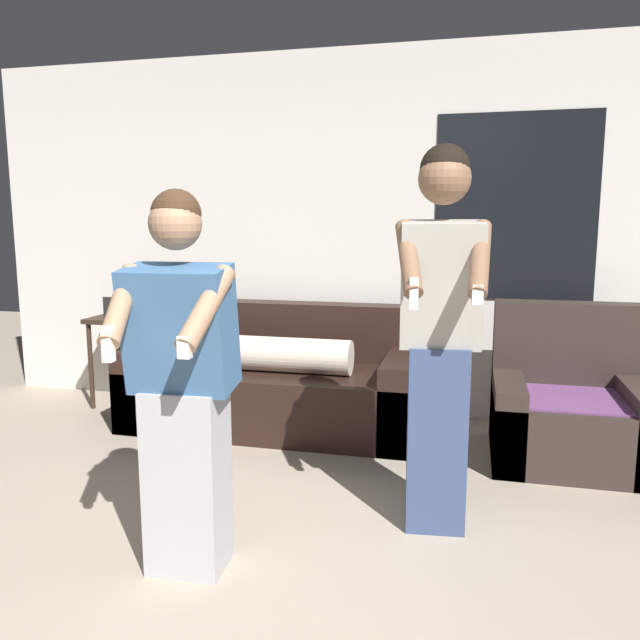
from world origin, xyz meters
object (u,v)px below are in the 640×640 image
at_px(armchair, 569,411).
at_px(side_table, 125,331).
at_px(couch, 280,383).
at_px(person_left, 183,387).
at_px(person_right, 440,333).

height_order(armchair, side_table, armchair).
relative_size(couch, armchair, 2.25).
bearing_deg(person_left, person_right, 32.43).
bearing_deg(person_right, person_left, -147.57).
relative_size(person_left, person_right, 0.88).
height_order(armchair, person_left, person_left).
bearing_deg(side_table, armchair, -7.02).
bearing_deg(person_left, couch, 95.71).
bearing_deg(person_left, armchair, 44.65).
xyz_separation_m(couch, armchair, (1.93, -0.20, -0.00)).
distance_m(armchair, side_table, 3.32).
bearing_deg(side_table, couch, -8.50).
xyz_separation_m(side_table, person_right, (2.53, -1.49, 0.35)).
relative_size(side_table, person_left, 0.55).
xyz_separation_m(person_left, person_right, (0.99, 0.63, 0.15)).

